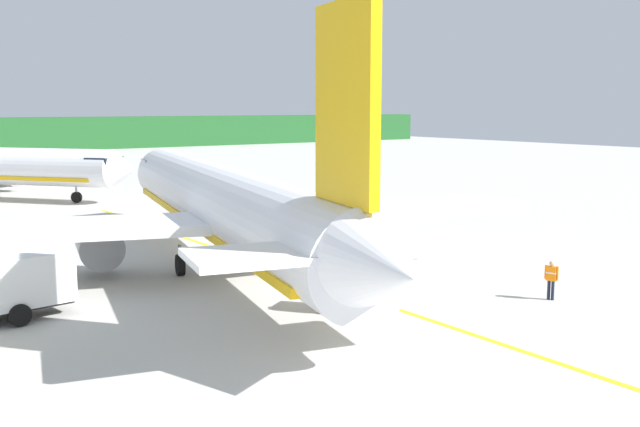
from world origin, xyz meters
TOP-DOWN VIEW (x-y plane):
  - ground at (0.00, 48.00)m, footprint 240.00×320.00m
  - airliner_foreground at (-5.91, 20.54)m, footprint 34.36×41.24m
  - cargo_container_near at (-5.84, 10.18)m, footprint 2.34×2.34m
  - crew_marshaller at (2.82, 6.29)m, footprint 0.35×0.61m
  - apron_guide_line at (-3.81, 16.09)m, footprint 0.30×60.00m

SIDE VIEW (x-z plane):
  - ground at x=0.00m, z-range -0.20..0.00m
  - apron_guide_line at x=-3.81m, z-range 0.00..0.01m
  - cargo_container_near at x=-5.84m, z-range -0.05..1.82m
  - crew_marshaller at x=2.82m, z-range 0.16..1.92m
  - airliner_foreground at x=-5.91m, z-range -2.56..9.34m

